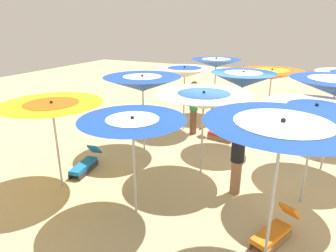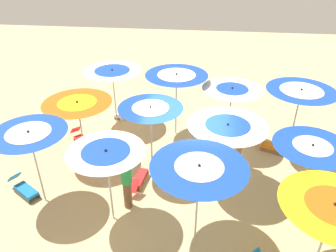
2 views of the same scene
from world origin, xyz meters
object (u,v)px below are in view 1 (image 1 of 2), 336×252
object	(u,v)px
lounger_1	(288,120)
beach_ball	(257,129)
beach_umbrella_3	(52,110)
beachgoer_1	(194,107)
beach_umbrella_6	(204,101)
beach_umbrella_7	(133,127)
lounger_0	(218,134)
beach_umbrella_1	(184,72)
beach_umbrella_4	(272,75)
lounger_2	(223,107)
beach_umbrella_11	(282,133)
lounger_4	(85,164)
beachgoer_0	(237,157)
beach_umbrella_2	(143,84)
lounger_3	(274,231)
beach_umbrella_10	(315,114)
beach_umbrella_9	(336,87)
beach_umbrella_5	(243,80)
beach_umbrella_0	(216,63)

from	to	relation	value
lounger_1	beach_ball	world-z (taller)	lounger_1
beach_umbrella_3	beachgoer_1	world-z (taller)	beach_umbrella_3
beach_umbrella_6	beach_umbrella_7	xyz separation A→B (m)	(2.17, -0.64, -0.07)
beach_umbrella_3	lounger_0	world-z (taller)	beach_umbrella_3
beach_umbrella_1	beach_umbrella_4	distance (m)	3.22
beachgoer_1	lounger_2	bearing A→B (deg)	4.84
beach_umbrella_11	lounger_0	distance (m)	5.87
lounger_4	beachgoer_0	world-z (taller)	beachgoer_0
beach_umbrella_7	beach_umbrella_2	bearing A→B (deg)	-152.83
beach_umbrella_2	lounger_3	size ratio (longest dim) A/B	1.91
beach_umbrella_2	beach_umbrella_3	world-z (taller)	beach_umbrella_2
beach_umbrella_10	lounger_2	xyz separation A→B (m)	(-6.17, -3.55, -1.83)
beach_umbrella_4	lounger_3	distance (m)	6.86
beach_umbrella_9	beach_ball	world-z (taller)	beach_umbrella_9
beachgoer_0	lounger_3	bearing A→B (deg)	25.56
lounger_2	beachgoer_1	distance (m)	3.32
beach_umbrella_5	beachgoer_1	xyz separation A→B (m)	(-0.43, -1.70, -1.14)
beach_umbrella_0	beachgoer_1	bearing A→B (deg)	0.84
beach_umbrella_10	lounger_1	distance (m)	5.72
beach_umbrella_1	beach_umbrella_11	xyz separation A→B (m)	(5.42, 3.76, 0.20)
beach_umbrella_4	beachgoer_0	distance (m)	5.36
beach_umbrella_6	lounger_4	size ratio (longest dim) A/B	1.76
beach_umbrella_6	beachgoer_1	size ratio (longest dim) A/B	1.22
lounger_1	beach_ball	xyz separation A→B (m)	(1.42, -0.90, -0.03)
lounger_1	beach_ball	size ratio (longest dim) A/B	3.19
beach_umbrella_0	beach_umbrella_4	bearing A→B (deg)	78.40
beach_umbrella_6	beachgoer_1	bearing A→B (deg)	-154.76
lounger_3	lounger_4	distance (m)	4.94
beach_umbrella_11	lounger_3	distance (m)	2.18
beach_umbrella_3	lounger_1	world-z (taller)	beach_umbrella_3
beach_umbrella_1	beach_umbrella_0	bearing A→B (deg)	167.98
beach_umbrella_2	beach_umbrella_6	size ratio (longest dim) A/B	1.02
beach_umbrella_3	beach_umbrella_11	bearing A→B (deg)	85.71
beach_umbrella_6	beach_umbrella_7	bearing A→B (deg)	-16.56
lounger_2	beach_umbrella_11	bearing A→B (deg)	52.76
beach_umbrella_6	beach_ball	xyz separation A→B (m)	(-3.70, 0.79, -1.80)
beach_umbrella_10	lounger_4	size ratio (longest dim) A/B	1.74
beach_umbrella_5	lounger_1	world-z (taller)	beach_umbrella_5
beach_umbrella_4	beachgoer_0	xyz separation A→B (m)	(5.26, 0.08, -1.04)
beach_umbrella_5	lounger_2	size ratio (longest dim) A/B	2.04
beach_umbrella_3	beach_umbrella_9	distance (m)	6.81
beach_umbrella_7	beach_umbrella_10	xyz separation A→B (m)	(-1.92, 3.08, 0.12)
beach_umbrella_7	beachgoer_1	world-z (taller)	beach_umbrella_7
beach_umbrella_0	beach_umbrella_2	distance (m)	4.54
beach_umbrella_4	beach_ball	size ratio (longest dim) A/B	6.53
beach_umbrella_10	beachgoer_0	world-z (taller)	beach_umbrella_10
lounger_0	lounger_3	size ratio (longest dim) A/B	1.00
beach_umbrella_9	lounger_4	size ratio (longest dim) A/B	1.93
lounger_4	beach_umbrella_10	bearing A→B (deg)	89.64
beach_umbrella_0	lounger_0	xyz separation A→B (m)	(2.63, 1.00, -2.01)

